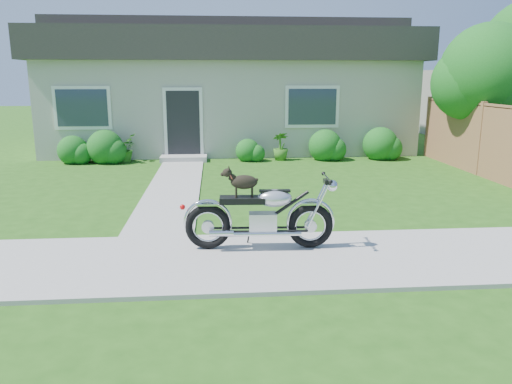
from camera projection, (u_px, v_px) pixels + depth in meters
ground at (256, 260)px, 6.98m from camera, size 80.00×80.00×0.00m
sidewalk at (256, 259)px, 6.97m from camera, size 24.00×2.20×0.04m
walkway at (175, 186)px, 11.71m from camera, size 1.20×8.00×0.03m
house at (229, 87)px, 18.14m from camera, size 12.60×7.03×4.50m
fence at (481, 139)px, 12.85m from camera, size 0.12×6.62×1.90m
tree_near at (494, 76)px, 13.42m from camera, size 2.63×2.57×3.94m
shrub_row at (240, 147)px, 15.15m from camera, size 10.32×1.08×1.08m
potted_plant_left at (124, 148)px, 14.93m from camera, size 0.73×0.82×0.84m
potted_plant_right at (281, 146)px, 15.30m from camera, size 0.61×0.61×0.86m
motorcycle_with_dog at (262, 214)px, 7.24m from camera, size 2.22×0.60×1.20m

